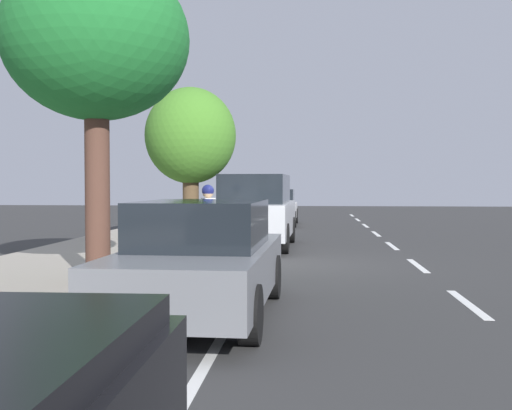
% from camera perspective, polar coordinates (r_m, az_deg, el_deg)
% --- Properties ---
extents(ground, '(70.28, 70.28, 0.00)m').
position_cam_1_polar(ground, '(13.61, 2.18, -5.39)').
color(ground, '#323232').
extents(sidewalk, '(4.38, 43.92, 0.13)m').
position_cam_1_polar(sidewalk, '(14.39, -14.28, -4.80)').
color(sidewalk, '#9F9688').
rests_on(sidewalk, ground).
extents(curb_edge, '(0.16, 43.92, 0.13)m').
position_cam_1_polar(curb_edge, '(13.81, -5.32, -5.03)').
color(curb_edge, gray).
rests_on(curb_edge, ground).
extents(lane_stripe_centre, '(0.14, 44.20, 0.01)m').
position_cam_1_polar(lane_stripe_centre, '(13.65, 14.69, -5.42)').
color(lane_stripe_centre, white).
rests_on(lane_stripe_centre, ground).
extents(lane_stripe_bike_edge, '(0.12, 43.92, 0.01)m').
position_cam_1_polar(lane_stripe_bike_edge, '(13.63, 0.79, -5.37)').
color(lane_stripe_bike_edge, white).
rests_on(lane_stripe_bike_edge, ground).
extents(parked_sedan_white_nearest, '(1.85, 4.41, 1.52)m').
position_cam_1_polar(parked_sedan_white_nearest, '(25.97, 1.78, -0.22)').
color(parked_sedan_white_nearest, white).
rests_on(parked_sedan_white_nearest, ground).
extents(parked_suv_silver_second, '(2.06, 4.74, 1.99)m').
position_cam_1_polar(parked_suv_silver_second, '(16.93, 0.01, -0.46)').
color(parked_suv_silver_second, '#B7BABF').
rests_on(parked_suv_silver_second, ground).
extents(parked_sedan_grey_mid, '(1.93, 4.44, 1.52)m').
position_cam_1_polar(parked_sedan_grey_mid, '(8.17, -5.00, -5.02)').
color(parked_sedan_grey_mid, slate).
rests_on(parked_sedan_grey_mid, ground).
extents(bicycle_at_curb, '(1.71, 0.64, 0.79)m').
position_cam_1_polar(bicycle_at_curb, '(12.93, -3.92, -4.05)').
color(bicycle_at_curb, black).
rests_on(bicycle_at_curb, ground).
extents(cyclist_with_backpack, '(0.51, 0.56, 1.73)m').
position_cam_1_polar(cyclist_with_backpack, '(13.34, -4.58, -0.99)').
color(cyclist_with_backpack, '#C6B284').
rests_on(cyclist_with_backpack, ground).
extents(street_tree_near_cyclist, '(2.69, 2.69, 4.47)m').
position_cam_1_polar(street_tree_near_cyclist, '(18.48, -6.06, 6.24)').
color(street_tree_near_cyclist, brown).
rests_on(street_tree_near_cyclist, sidewalk).
extents(street_tree_mid_block, '(3.08, 3.08, 5.36)m').
position_cam_1_polar(street_tree_mid_block, '(10.89, -14.53, 14.35)').
color(street_tree_mid_block, brown).
rests_on(street_tree_mid_block, sidewalk).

